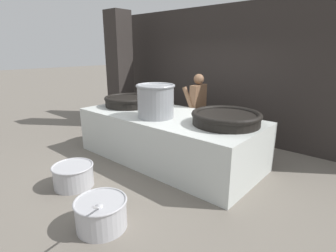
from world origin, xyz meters
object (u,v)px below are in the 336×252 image
at_px(giant_wok_near, 129,101).
at_px(prep_bowl_vegetables, 101,212).
at_px(giant_wok_far, 226,118).
at_px(stock_pot, 156,100).
at_px(cook, 198,107).
at_px(prep_bowl_meat, 73,175).

distance_m(giant_wok_near, prep_bowl_vegetables, 3.14).
height_order(giant_wok_far, stock_pot, stock_pot).
relative_size(giant_wok_near, stock_pot, 1.50).
distance_m(cook, prep_bowl_meat, 3.08).
xyz_separation_m(giant_wok_near, giant_wok_far, (2.43, 0.08, -0.00)).
bearing_deg(stock_pot, prep_bowl_meat, -103.36).
height_order(cook, prep_bowl_meat, cook).
height_order(cook, prep_bowl_vegetables, cook).
height_order(giant_wok_far, cook, cook).
bearing_deg(cook, giant_wok_near, 38.07).
bearing_deg(prep_bowl_meat, prep_bowl_vegetables, -14.70).
bearing_deg(prep_bowl_vegetables, stock_pot, 114.17).
distance_m(giant_wok_far, prep_bowl_meat, 2.72).
relative_size(giant_wok_far, prep_bowl_meat, 1.80).
bearing_deg(giant_wok_far, prep_bowl_vegetables, -99.76).
relative_size(giant_wok_near, cook, 0.66).
bearing_deg(cook, prep_bowl_meat, 79.12).
distance_m(stock_pot, prep_bowl_vegetables, 2.33).
relative_size(prep_bowl_vegetables, prep_bowl_meat, 1.12).
bearing_deg(stock_pot, giant_wok_near, 163.49).
relative_size(giant_wok_near, prep_bowl_meat, 1.65).
bearing_deg(stock_pot, cook, 90.34).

